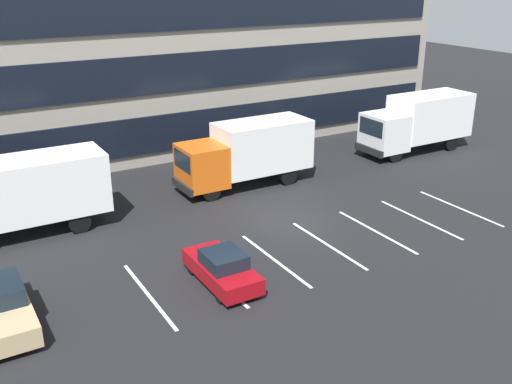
{
  "coord_description": "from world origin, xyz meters",
  "views": [
    {
      "loc": [
        -14.63,
        -21.45,
        11.55
      ],
      "look_at": [
        -1.27,
        1.25,
        1.4
      ],
      "focal_mm": 41.11,
      "sensor_mm": 36.0,
      "label": 1
    }
  ],
  "objects": [
    {
      "name": "sedan_maroon",
      "position": [
        -5.59,
        -3.51,
        0.66
      ],
      "size": [
        1.63,
        3.9,
        1.4
      ],
      "color": "maroon",
      "rests_on": "ground_plane"
    },
    {
      "name": "box_truck_white",
      "position": [
        13.72,
        5.6,
        2.08
      ],
      "size": [
        7.99,
        2.65,
        3.7
      ],
      "color": "white",
      "rests_on": "ground_plane"
    },
    {
      "name": "box_truck_orange",
      "position": [
        0.71,
        5.57,
        2.01
      ],
      "size": [
        7.7,
        2.55,
        3.57
      ],
      "color": "#D85914",
      "rests_on": "ground_plane"
    },
    {
      "name": "ground_plane",
      "position": [
        0.0,
        0.0,
        0.0
      ],
      "size": [
        120.0,
        120.0,
        0.0
      ],
      "primitive_type": "plane",
      "color": "black"
    },
    {
      "name": "box_truck_yellow",
      "position": [
        -11.16,
        5.09,
        2.02
      ],
      "size": [
        7.73,
        2.56,
        3.58
      ],
      "color": "yellow",
      "rests_on": "ground_plane"
    },
    {
      "name": "lot_markings",
      "position": [
        0.0,
        -2.89,
        0.0
      ],
      "size": [
        16.94,
        5.4,
        0.01
      ],
      "color": "silver",
      "rests_on": "ground_plane"
    },
    {
      "name": "sedan_tan",
      "position": [
        -13.45,
        -2.29,
        0.75
      ],
      "size": [
        1.86,
        4.45,
        1.6
      ],
      "color": "tan",
      "rests_on": "ground_plane"
    }
  ]
}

